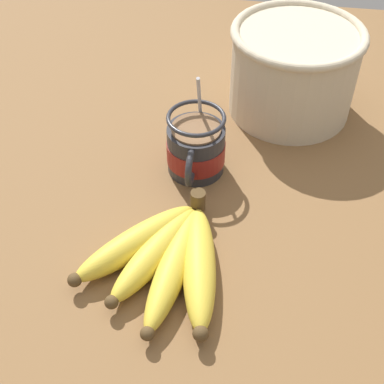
# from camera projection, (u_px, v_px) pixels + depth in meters

# --- Properties ---
(table) EXTENTS (1.17, 1.17, 0.03)m
(table) POSITION_uv_depth(u_px,v_px,m) (219.00, 196.00, 0.77)
(table) COLOR brown
(table) RESTS_ON ground
(coffee_mug) EXTENTS (0.14, 0.08, 0.15)m
(coffee_mug) POSITION_uv_depth(u_px,v_px,m) (196.00, 148.00, 0.76)
(coffee_mug) COLOR #28282D
(coffee_mug) RESTS_ON table
(banana_bunch) EXTENTS (0.21, 0.19, 0.04)m
(banana_bunch) POSITION_uv_depth(u_px,v_px,m) (167.00, 257.00, 0.65)
(banana_bunch) COLOR #4C381E
(banana_bunch) RESTS_ON table
(woven_basket) EXTENTS (0.21, 0.21, 0.14)m
(woven_basket) POSITION_uv_depth(u_px,v_px,m) (294.00, 69.00, 0.84)
(woven_basket) COLOR beige
(woven_basket) RESTS_ON table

